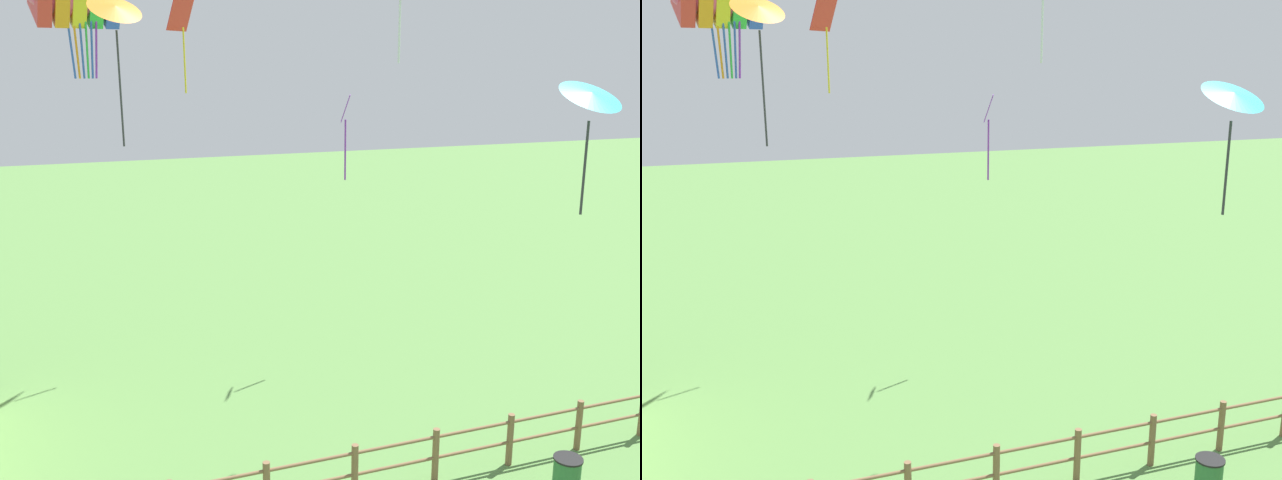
{
  "view_description": "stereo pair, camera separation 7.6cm",
  "coord_description": "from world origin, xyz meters",
  "views": [
    {
      "loc": [
        -4.96,
        -4.56,
        8.47
      ],
      "look_at": [
        0.0,
        8.98,
        4.86
      ],
      "focal_mm": 40.0,
      "sensor_mm": 36.0,
      "label": 1
    },
    {
      "loc": [
        -4.89,
        -4.58,
        8.47
      ],
      "look_at": [
        0.0,
        8.98,
        4.86
      ],
      "focal_mm": 40.0,
      "sensor_mm": 36.0,
      "label": 2
    }
  ],
  "objects": [
    {
      "name": "kite_purple_streamer",
      "position": [
        2.63,
        14.09,
        6.83
      ],
      "size": [
        0.46,
        0.62,
        2.39
      ],
      "color": "purple"
    },
    {
      "name": "trash_bin",
      "position": [
        4.0,
        5.6,
        0.43
      ],
      "size": [
        0.58,
        0.58,
        0.86
      ],
      "color": "#2D6B38",
      "rests_on": "ground_plane"
    },
    {
      "name": "kite_cyan_delta",
      "position": [
        4.31,
        6.25,
        7.84
      ],
      "size": [
        1.29,
        1.21,
        2.56
      ],
      "color": "#2DB2C6"
    },
    {
      "name": "kite_orange_delta",
      "position": [
        -3.45,
        13.56,
        9.63
      ],
      "size": [
        1.58,
        1.49,
        3.64
      ],
      "color": "orange"
    },
    {
      "name": "kite_red_diamond",
      "position": [
        -1.44,
        16.12,
        9.74
      ],
      "size": [
        1.01,
        1.04,
        2.98
      ],
      "color": "red"
    },
    {
      "name": "wooden_fence",
      "position": [
        0.0,
        6.98,
        0.67
      ],
      "size": [
        21.83,
        0.14,
        1.19
      ],
      "color": "brown",
      "rests_on": "ground_plane"
    }
  ]
}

